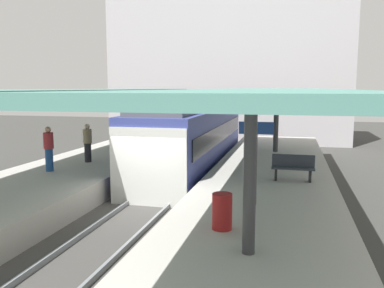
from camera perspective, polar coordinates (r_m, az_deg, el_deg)
name	(u,v)px	position (r m, az deg, el deg)	size (l,w,h in m)	color
ground_plane	(148,213)	(13.65, -6.26, -9.55)	(80.00, 80.00, 0.00)	#383835
platform_left	(45,191)	(15.20, -19.96, -6.21)	(4.40, 28.00, 1.00)	#ADA8A0
platform_right	(265,206)	(12.75, 10.15, -8.53)	(4.40, 28.00, 1.00)	#ADA8A0
track_ballast	(147,210)	(13.62, -6.26, -9.14)	(3.20, 28.00, 0.20)	#423F3D
rail_near_side	(127,203)	(13.83, -9.11, -8.20)	(0.08, 28.00, 0.14)	slate
rail_far_side	(168,206)	(13.35, -3.34, -8.70)	(0.08, 28.00, 0.14)	slate
commuter_train	(193,138)	(19.25, 0.13, 0.88)	(2.78, 12.59, 3.10)	#38428C
canopy_left	(62,93)	(15.95, -17.74, 6.88)	(4.18, 21.00, 3.01)	#333335
canopy_right	(270,93)	(13.64, 10.89, 7.10)	(4.18, 21.00, 3.04)	#333335
platform_bench	(293,167)	(13.98, 13.99, -3.12)	(1.40, 0.41, 0.86)	black
platform_sign	(256,144)	(10.66, 8.96, -0.05)	(0.90, 0.08, 2.21)	#262628
litter_bin	(222,211)	(9.02, 4.25, -9.41)	(0.44, 0.44, 0.80)	maroon
passenger_near_bench	(88,142)	(17.44, -14.45, 0.22)	(0.36, 0.36, 1.60)	#232328
passenger_mid_platform	(49,148)	(15.92, -19.46, -0.56)	(0.36, 0.36, 1.67)	navy
station_building_backdrop	(229,70)	(32.62, 5.27, 10.37)	(18.00, 6.00, 11.00)	#B7B2B7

